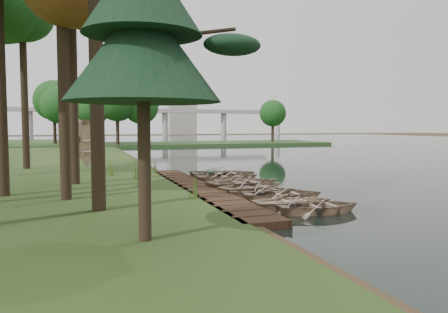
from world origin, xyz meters
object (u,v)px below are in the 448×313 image
object	(u,v)px
boardwalk	(198,190)
stored_rowboat	(87,163)
rowboat_2	(283,192)
rowboat_1	(294,200)
rowboat_0	(319,204)
pine_tree	(142,17)

from	to	relation	value
boardwalk	stored_rowboat	world-z (taller)	stored_rowboat
rowboat_2	rowboat_1	bearing A→B (deg)	176.87
rowboat_0	pine_tree	distance (m)	8.91
boardwalk	pine_tree	distance (m)	11.14
boardwalk	rowboat_0	bearing A→B (deg)	-65.50
boardwalk	rowboat_1	xyz separation A→B (m)	(2.33, -5.17, 0.22)
rowboat_1	pine_tree	size ratio (longest dim) A/B	0.36
rowboat_0	rowboat_1	distance (m)	1.09
rowboat_2	boardwalk	bearing A→B (deg)	47.64
rowboat_1	stored_rowboat	bearing A→B (deg)	27.24
boardwalk	stored_rowboat	xyz separation A→B (m)	(-4.74, 11.11, 0.49)
rowboat_0	pine_tree	bearing A→B (deg)	118.37
boardwalk	rowboat_1	distance (m)	5.68
stored_rowboat	pine_tree	world-z (taller)	pine_tree
boardwalk	pine_tree	size ratio (longest dim) A/B	1.88
rowboat_2	pine_tree	size ratio (longest dim) A/B	0.40
stored_rowboat	rowboat_1	bearing A→B (deg)	-118.91
rowboat_2	rowboat_0	bearing A→B (deg)	-168.56
rowboat_1	stored_rowboat	xyz separation A→B (m)	(-7.07, 16.28, 0.27)
rowboat_2	pine_tree	bearing A→B (deg)	139.42
rowboat_2	pine_tree	xyz separation A→B (m)	(-6.47, -5.39, 5.36)
boardwalk	rowboat_1	world-z (taller)	rowboat_1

